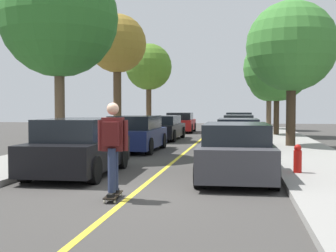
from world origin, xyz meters
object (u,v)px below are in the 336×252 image
skateboard (113,195)px  parked_car_left_nearest (79,147)px  parked_car_left_near (136,134)px  parked_car_right_far (239,127)px  street_tree_right_nearest (292,47)px  skateboarder (113,143)px  street_tree_left_near (117,45)px  street_tree_left_nearest (59,18)px  parked_car_right_near (238,135)px  parked_car_left_farthest (180,123)px  parked_car_right_farthest (239,123)px  street_tree_right_near (277,68)px  parked_car_right_nearest (236,152)px  parked_car_left_far (163,128)px  street_tree_left_far (149,67)px  fire_hydrant (298,159)px  street_tree_right_far (269,81)px

skateboard → parked_car_left_nearest: bearing=121.2°
parked_car_left_near → parked_car_right_far: bearing=62.2°
parked_car_right_far → street_tree_right_nearest: (2.18, -5.72, 3.63)m
street_tree_right_nearest → skateboarder: size_ratio=3.48×
street_tree_left_near → street_tree_left_nearest: bearing=-90.0°
parked_car_right_near → street_tree_left_near: (-6.23, 4.39, 4.33)m
street_tree_left_nearest → parked_car_left_near: bearing=47.7°
parked_car_left_farthest → street_tree_left_nearest: street_tree_left_nearest is taller
street_tree_left_nearest → skateboard: 9.26m
parked_car_right_near → parked_car_right_farthest: (-0.00, 12.87, 0.04)m
parked_car_left_nearest → parked_car_right_far: 14.58m
street_tree_left_near → street_tree_right_near: size_ratio=1.09×
parked_car_right_far → skateboard: (-2.28, -16.93, -0.57)m
parked_car_left_farthest → street_tree_right_nearest: 13.51m
parked_car_right_farthest → skateboarder: 22.98m
street_tree_right_nearest → skateboarder: street_tree_right_nearest is taller
parked_car_right_far → skateboarder: size_ratio=2.50×
street_tree_left_nearest → street_tree_right_near: street_tree_left_nearest is taller
parked_car_right_near → street_tree_right_nearest: size_ratio=0.72×
parked_car_left_farthest → parked_car_right_farthest: size_ratio=0.91×
parked_car_left_near → parked_car_right_nearest: 7.62m
parked_car_left_farthest → parked_car_left_far: bearing=-90.0°
parked_car_left_far → street_tree_right_near: 7.87m
parked_car_left_near → parked_car_right_farthest: (4.05, 13.58, -0.01)m
parked_car_right_nearest → street_tree_left_far: size_ratio=0.68×
parked_car_left_nearest → fire_hydrant: size_ratio=5.82×
parked_car_right_farthest → street_tree_left_near: bearing=-126.3°
street_tree_left_near → parked_car_right_farthest: bearing=53.7°
parked_car_left_far → parked_car_left_near: bearing=-90.0°
parked_car_left_nearest → street_tree_right_nearest: size_ratio=0.67×
parked_car_right_farthest → fire_hydrant: 19.67m
street_tree_left_nearest → parked_car_right_farthest: bearing=68.7°
parked_car_left_near → parked_car_right_nearest: bearing=-57.9°
street_tree_right_near → parked_car_left_near: bearing=-122.6°
parked_car_right_nearest → street_tree_left_near: street_tree_left_near is taller
street_tree_right_nearest → street_tree_right_near: (0.00, 7.76, -0.24)m
parked_car_left_far → street_tree_right_near: (6.23, 3.39, 3.41)m
street_tree_right_far → parked_car_right_nearest: bearing=-95.3°
skateboarder → parked_car_left_nearest: bearing=121.0°
parked_car_left_nearest → parked_car_right_farthest: size_ratio=0.91×
parked_car_right_near → fire_hydrant: parked_car_right_near is taller
fire_hydrant → skateboarder: skateboarder is taller
parked_car_right_nearest → street_tree_right_far: size_ratio=0.81×
street_tree_right_nearest → skateboarder: (-4.45, -11.25, -3.19)m
skateboarder → street_tree_right_far: bearing=80.4°
parked_car_right_nearest → parked_car_left_nearest: bearing=178.3°
parked_car_left_nearest → street_tree_right_near: bearing=68.8°
parked_car_left_farthest → skateboarder: skateboarder is taller
parked_car_right_farthest → street_tree_left_nearest: size_ratio=0.66×
street_tree_left_nearest → street_tree_left_far: bearing=90.0°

